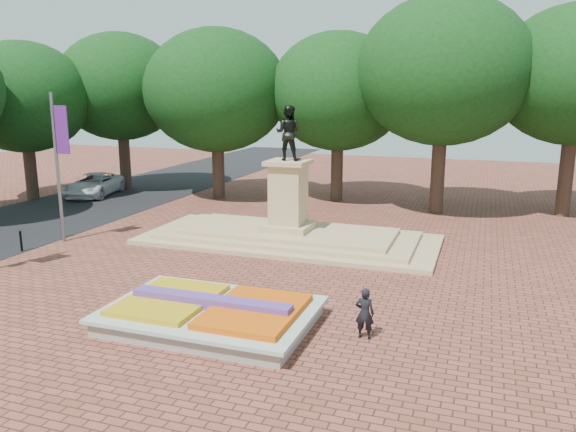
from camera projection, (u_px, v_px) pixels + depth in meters
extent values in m
plane|color=brown|center=(212.00, 299.00, 19.47)|extent=(90.00, 90.00, 0.00)
cube|color=gray|center=(211.00, 318.00, 17.25)|extent=(6.00, 4.00, 0.45)
cube|color=beige|center=(211.00, 309.00, 17.19)|extent=(6.30, 4.30, 0.12)
cube|color=orange|center=(254.00, 311.00, 16.69)|extent=(2.60, 3.40, 0.22)
cube|color=gold|center=(169.00, 300.00, 17.64)|extent=(2.60, 3.40, 0.18)
cube|color=#583491|center=(211.00, 303.00, 17.14)|extent=(5.20, 0.55, 0.38)
cube|color=tan|center=(288.00, 239.00, 26.81)|extent=(14.00, 6.00, 0.20)
cube|color=tan|center=(288.00, 235.00, 26.76)|extent=(12.00, 5.00, 0.20)
cube|color=tan|center=(288.00, 231.00, 26.72)|extent=(10.00, 4.00, 0.20)
cube|color=tan|center=(288.00, 226.00, 26.67)|extent=(2.20, 2.20, 0.30)
cube|color=tan|center=(288.00, 194.00, 26.33)|extent=(1.50, 1.50, 2.80)
cube|color=tan|center=(288.00, 162.00, 26.00)|extent=(1.90, 1.90, 0.20)
imported|color=black|center=(288.00, 133.00, 25.70)|extent=(1.22, 0.95, 2.50)
cylinder|color=#35271D|center=(127.00, 162.00, 40.79)|extent=(0.80, 0.80, 4.00)
ellipsoid|color=black|center=(123.00, 96.00, 39.76)|extent=(8.80, 8.80, 7.48)
cylinder|color=#35271D|center=(226.00, 167.00, 38.19)|extent=(0.80, 0.80, 4.00)
ellipsoid|color=black|center=(225.00, 96.00, 37.17)|extent=(8.80, 8.80, 7.48)
cylinder|color=#35271D|center=(325.00, 171.00, 35.92)|extent=(0.80, 0.80, 4.00)
ellipsoid|color=black|center=(326.00, 97.00, 34.89)|extent=(8.80, 8.80, 7.48)
cylinder|color=#35271D|center=(438.00, 177.00, 33.65)|extent=(0.80, 0.80, 4.00)
ellipsoid|color=black|center=(442.00, 97.00, 32.62)|extent=(8.80, 8.80, 7.48)
cylinder|color=#35271D|center=(566.00, 183.00, 31.37)|extent=(0.80, 0.80, 4.00)
ellipsoid|color=black|center=(576.00, 97.00, 30.35)|extent=(8.80, 8.80, 7.48)
cylinder|color=#35271D|center=(37.00, 170.00, 37.34)|extent=(0.80, 0.80, 3.84)
ellipsoid|color=black|center=(31.00, 101.00, 36.36)|extent=(8.40, 8.40, 7.14)
cylinder|color=slate|center=(57.00, 169.00, 26.16)|extent=(0.16, 0.16, 7.00)
cube|color=#551B71|center=(62.00, 130.00, 25.62)|extent=(0.70, 0.04, 2.20)
cylinder|color=black|center=(21.00, 242.00, 25.05)|extent=(0.10, 0.10, 0.90)
sphere|color=black|center=(20.00, 232.00, 24.95)|extent=(0.12, 0.12, 0.12)
cylinder|color=black|center=(62.00, 229.00, 27.44)|extent=(0.10, 0.10, 0.90)
sphere|color=black|center=(61.00, 219.00, 27.34)|extent=(0.12, 0.12, 0.12)
imported|color=silver|center=(94.00, 185.00, 38.41)|extent=(3.75, 5.93, 1.52)
imported|color=black|center=(365.00, 313.00, 16.22)|extent=(0.57, 0.38, 1.53)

